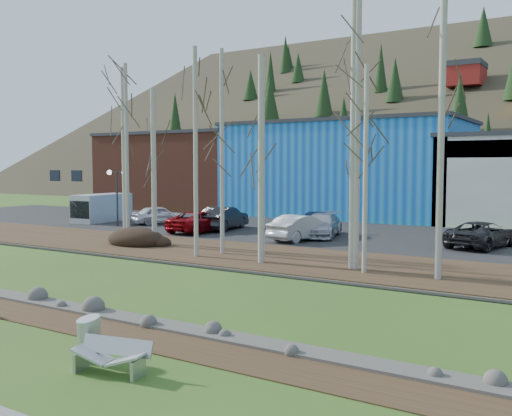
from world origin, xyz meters
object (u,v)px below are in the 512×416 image
Objects in this scene: car_3 at (321,225)px; car_4 at (315,223)px; street_lamp at (117,182)px; van_grey at (100,208)px; bench_damaged at (112,356)px; car_0 at (159,215)px; car_2 at (200,222)px; car_6 at (482,234)px; litter_bin at (89,340)px; car_1 at (224,218)px; car_5 at (302,228)px.

car_3 is 0.96m from car_4.
street_lamp reaches higher than car_3.
van_grey is at bearing 139.74° from street_lamp.
street_lamp is (-20.85, 20.80, 2.91)m from bench_damaged.
car_0 is at bearing 164.13° from car_4.
street_lamp is at bearing 174.73° from car_4.
car_2 is at bearing 179.36° from car_3.
car_4 reaches higher than car_2.
bench_damaged is 0.35× the size of car_6.
van_grey is (-27.74, -0.64, 0.37)m from car_6.
bench_damaged is 0.44× the size of car_0.
litter_bin is 23.22m from car_6.
car_1 is 0.96× the size of car_2.
car_0 is (-18.22, 23.11, 0.36)m from litter_bin.
car_4 is 17.93m from van_grey.
street_lamp is 0.85× the size of car_1.
litter_bin is at bearing 150.01° from bench_damaged.
car_6 is (9.09, 0.42, -0.02)m from car_3.
car_6 is at bearing -170.80° from car_2.
car_1 is at bearing 168.63° from car_4.
street_lamp is 0.81× the size of van_grey.
car_0 is 0.80× the size of van_grey.
car_1 reaches higher than car_5.
litter_bin is 0.20× the size of car_5.
car_3 is 0.98× the size of van_grey.
litter_bin is at bearing 115.82° from car_5.
car_2 is (7.32, 0.12, -2.46)m from street_lamp.
street_lamp is at bearing 11.59° from car_5.
street_lamp is 7.72m from car_2.
litter_bin is at bearing -91.95° from car_3.
car_4 is (-0.74, 0.61, 0.06)m from car_3.
bench_damaged is 23.46m from car_3.
litter_bin is (-1.08, 0.35, 0.07)m from bench_damaged.
car_5 reaches higher than litter_bin.
car_0 is 6.25m from car_1.
car_5 is at bearing 179.92° from car_2.
car_1 is 0.98× the size of car_3.
car_0 reaches higher than litter_bin.
bench_damaged is at bearing -59.57° from street_lamp.
bench_damaged is at bearing -47.32° from van_grey.
car_4 is at bearing 175.12° from car_1.
car_2 is 0.99× the size of van_grey.
car_6 is at bearing 70.04° from bench_damaged.
van_grey reaches higher than car_4.
car_0 is 5.23m from van_grey.
car_6 is (16.39, 0.26, -0.09)m from car_1.
car_2 is 17.00m from car_6.
street_lamp is at bearing -30.27° from van_grey.
car_3 is at bearing 169.93° from car_1.
car_2 is at bearing 68.04° from car_1.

